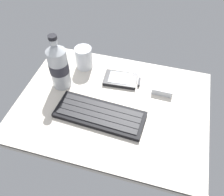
% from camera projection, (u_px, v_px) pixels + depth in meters
% --- Properties ---
extents(ground_plane, '(0.64, 0.48, 0.03)m').
position_uv_depth(ground_plane, '(112.00, 106.00, 0.82)').
color(ground_plane, beige).
extents(keyboard, '(0.30, 0.13, 0.02)m').
position_uv_depth(keyboard, '(100.00, 114.00, 0.78)').
color(keyboard, black).
rests_on(keyboard, ground_plane).
extents(handheld_device, '(0.13, 0.08, 0.02)m').
position_uv_depth(handheld_device, '(122.00, 80.00, 0.88)').
color(handheld_device, black).
rests_on(handheld_device, ground_plane).
extents(juice_cup, '(0.06, 0.06, 0.09)m').
position_uv_depth(juice_cup, '(84.00, 58.00, 0.91)').
color(juice_cup, silver).
rests_on(juice_cup, ground_plane).
extents(water_bottle, '(0.07, 0.07, 0.21)m').
position_uv_depth(water_bottle, '(59.00, 65.00, 0.81)').
color(water_bottle, silver).
rests_on(water_bottle, ground_plane).
extents(charger_block, '(0.07, 0.06, 0.02)m').
position_uv_depth(charger_block, '(163.00, 88.00, 0.85)').
color(charger_block, silver).
rests_on(charger_block, ground_plane).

